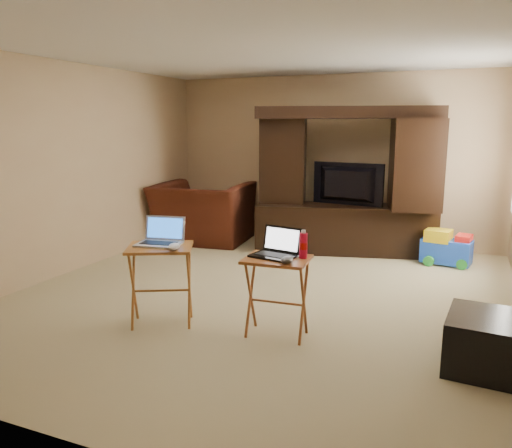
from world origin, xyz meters
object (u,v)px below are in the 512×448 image
at_px(mouse_left, 174,247).
at_px(water_bottle, 303,246).
at_px(television, 345,184).
at_px(recliner, 203,213).
at_px(laptop_right, 273,243).
at_px(laptop_left, 158,232).
at_px(tray_table_left, 161,285).
at_px(child_rocker, 282,232).
at_px(entertainment_center, 346,181).
at_px(plush_toy, 294,243).
at_px(tray_table_right, 277,297).
at_px(mouse_right, 287,260).
at_px(ottoman, 492,344).
at_px(push_toy, 447,247).

relative_size(mouse_left, water_bottle, 0.70).
relative_size(television, recliner, 0.74).
height_order(laptop_right, mouse_left, laptop_right).
bearing_deg(laptop_left, laptop_right, -1.47).
relative_size(recliner, tray_table_left, 1.90).
relative_size(child_rocker, mouse_left, 3.99).
relative_size(entertainment_center, child_rocker, 4.20).
bearing_deg(tray_table_left, plush_toy, 56.87).
relative_size(child_rocker, tray_table_left, 0.81).
xyz_separation_m(laptop_left, water_bottle, (1.27, 0.21, -0.05)).
bearing_deg(plush_toy, water_bottle, -69.87).
bearing_deg(mouse_left, tray_table_right, 15.24).
xyz_separation_m(mouse_left, mouse_right, (0.98, 0.11, -0.04)).
distance_m(entertainment_center, mouse_right, 3.20).
bearing_deg(ottoman, plush_toy, 133.43).
bearing_deg(mouse_right, laptop_left, -179.48).
xyz_separation_m(recliner, mouse_left, (1.43, -3.10, 0.31)).
bearing_deg(laptop_right, water_bottle, 24.38).
distance_m(child_rocker, push_toy, 2.18).
distance_m(laptop_right, water_bottle, 0.25).
distance_m(plush_toy, tray_table_left, 2.72).
relative_size(television, mouse_right, 7.34).
bearing_deg(laptop_right, television, 102.06).
bearing_deg(plush_toy, tray_table_right, -74.57).
distance_m(recliner, tray_table_right, 3.67).
bearing_deg(water_bottle, television, 96.40).
relative_size(tray_table_right, water_bottle, 3.25).
height_order(recliner, water_bottle, water_bottle).
relative_size(plush_toy, ottoman, 0.60).
bearing_deg(tray_table_right, child_rocker, 105.21).
xyz_separation_m(television, laptop_right, (0.09, -2.99, -0.16)).
xyz_separation_m(television, push_toy, (1.37, -0.09, -0.73)).
distance_m(entertainment_center, tray_table_left, 3.41).
bearing_deg(laptop_right, push_toy, 76.61).
height_order(recliner, mouse_left, recliner).
xyz_separation_m(plush_toy, ottoman, (2.36, -2.50, 0.01)).
xyz_separation_m(ottoman, tray_table_right, (-1.66, -0.04, 0.14)).
distance_m(tray_table_right, mouse_right, 0.41).
relative_size(mouse_right, water_bottle, 0.66).
distance_m(tray_table_left, laptop_right, 1.11).
xyz_separation_m(television, mouse_right, (0.26, -3.13, -0.25)).
height_order(television, mouse_left, television).
distance_m(tray_table_right, mouse_left, 0.97).
height_order(entertainment_center, television, entertainment_center).
bearing_deg(tray_table_right, television, 88.68).
distance_m(entertainment_center, push_toy, 1.58).
bearing_deg(mouse_left, recliner, 114.75).
bearing_deg(push_toy, mouse_left, -113.49).
distance_m(push_toy, mouse_left, 3.82).
height_order(ottoman, mouse_left, mouse_left).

